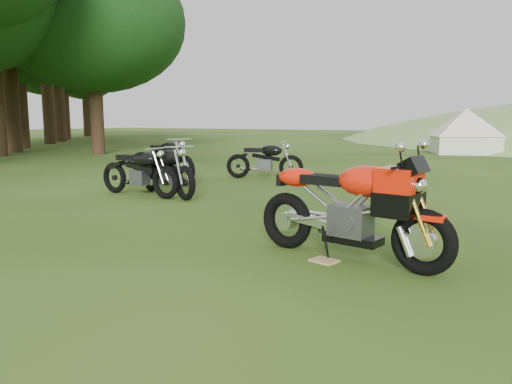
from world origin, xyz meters
The scene contains 9 objects.
ground centered at (0.00, 0.00, 0.00)m, with size 120.00×120.00×0.00m, color #1D3E0D.
treeline centered at (-20.00, 15.00, 0.00)m, with size 28.00×32.00×14.00m, color black, non-canonical shape.
sport_motorcycle centered at (0.87, 0.62, 0.66)m, with size 2.20×0.55×1.32m, color red, non-canonical shape.
plywood_board centered at (0.67, 0.43, 0.01)m, with size 0.27×0.22×0.02m, color tan.
vintage_moto_a centered at (-4.25, 2.93, 0.52)m, with size 1.98×0.46×1.04m, color black, non-canonical shape.
vintage_moto_b centered at (-3.78, 3.21, 0.54)m, with size 2.06×0.48×1.09m, color black, non-canonical shape.
vintage_moto_c centered at (-5.18, 4.93, 0.57)m, with size 2.17×0.50×1.14m, color black, non-canonical shape.
vintage_moto_d centered at (-3.45, 6.64, 0.51)m, with size 1.94×0.45×1.02m, color black, non-canonical shape.
tent_left centered at (-0.26, 19.31, 1.11)m, with size 2.56×2.56×2.22m, color white, non-canonical shape.
Camera 1 is at (2.59, -4.46, 1.52)m, focal length 35.00 mm.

